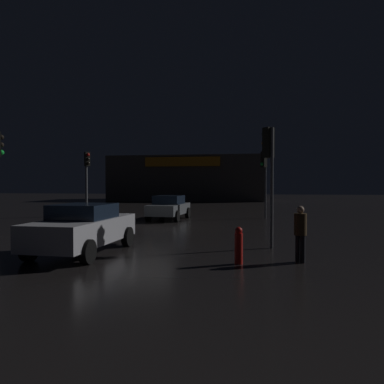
{
  "coord_description": "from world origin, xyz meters",
  "views": [
    {
      "loc": [
        5.19,
        -17.88,
        2.14
      ],
      "look_at": [
        1.32,
        5.45,
        1.63
      ],
      "focal_mm": 34.78,
      "sensor_mm": 36.0,
      "label": 1
    }
  ],
  "objects_px": {
    "store_building": "(189,179)",
    "traffic_signal_cross_right": "(264,167)",
    "car_near": "(169,207)",
    "traffic_signal_main": "(269,156)",
    "pedestrian": "(300,230)",
    "traffic_signal_opposite": "(87,171)",
    "car_far": "(83,228)",
    "fire_hydrant": "(239,246)"
  },
  "relations": [
    {
      "from": "traffic_signal_main",
      "to": "car_near",
      "type": "xyz_separation_m",
      "value": [
        -5.52,
        9.06,
        -2.33
      ]
    },
    {
      "from": "store_building",
      "to": "traffic_signal_cross_right",
      "type": "bearing_deg",
      "value": -70.05
    },
    {
      "from": "traffic_signal_main",
      "to": "traffic_signal_opposite",
      "type": "distance_m",
      "value": 15.54
    },
    {
      "from": "store_building",
      "to": "fire_hydrant",
      "type": "bearing_deg",
      "value": -78.14
    },
    {
      "from": "car_near",
      "to": "pedestrian",
      "type": "distance_m",
      "value": 12.97
    },
    {
      "from": "traffic_signal_cross_right",
      "to": "pedestrian",
      "type": "xyz_separation_m",
      "value": [
        0.62,
        -13.14,
        -2.3
      ]
    },
    {
      "from": "fire_hydrant",
      "to": "car_far",
      "type": "bearing_deg",
      "value": 170.3
    },
    {
      "from": "car_far",
      "to": "pedestrian",
      "type": "height_order",
      "value": "pedestrian"
    },
    {
      "from": "traffic_signal_opposite",
      "to": "traffic_signal_main",
      "type": "bearing_deg",
      "value": -42.59
    },
    {
      "from": "traffic_signal_cross_right",
      "to": "car_far",
      "type": "xyz_separation_m",
      "value": [
        -5.84,
        -12.79,
        -2.4
      ]
    },
    {
      "from": "car_near",
      "to": "fire_hydrant",
      "type": "xyz_separation_m",
      "value": [
        4.63,
        -11.83,
        -0.26
      ]
    },
    {
      "from": "store_building",
      "to": "traffic_signal_main",
      "type": "bearing_deg",
      "value": -75.94
    },
    {
      "from": "car_far",
      "to": "store_building",
      "type": "bearing_deg",
      "value": 95.06
    },
    {
      "from": "car_far",
      "to": "traffic_signal_cross_right",
      "type": "bearing_deg",
      "value": 65.48
    },
    {
      "from": "store_building",
      "to": "car_far",
      "type": "xyz_separation_m",
      "value": [
        3.38,
        -38.2,
        -2.09
      ]
    },
    {
      "from": "car_far",
      "to": "pedestrian",
      "type": "distance_m",
      "value": 6.47
    },
    {
      "from": "pedestrian",
      "to": "store_building",
      "type": "bearing_deg",
      "value": 104.32
    },
    {
      "from": "traffic_signal_main",
      "to": "traffic_signal_opposite",
      "type": "bearing_deg",
      "value": 137.41
    },
    {
      "from": "traffic_signal_cross_right",
      "to": "traffic_signal_opposite",
      "type": "bearing_deg",
      "value": -178.35
    },
    {
      "from": "store_building",
      "to": "car_near",
      "type": "relative_size",
      "value": 4.85
    },
    {
      "from": "traffic_signal_cross_right",
      "to": "car_near",
      "type": "distance_m",
      "value": 6.42
    },
    {
      "from": "fire_hydrant",
      "to": "car_near",
      "type": "bearing_deg",
      "value": 111.4
    },
    {
      "from": "store_building",
      "to": "car_far",
      "type": "relative_size",
      "value": 4.44
    },
    {
      "from": "store_building",
      "to": "fire_hydrant",
      "type": "xyz_separation_m",
      "value": [
        8.2,
        -39.03,
        -2.38
      ]
    },
    {
      "from": "traffic_signal_cross_right",
      "to": "fire_hydrant",
      "type": "xyz_separation_m",
      "value": [
        -1.03,
        -13.62,
        -2.69
      ]
    },
    {
      "from": "traffic_signal_main",
      "to": "traffic_signal_opposite",
      "type": "xyz_separation_m",
      "value": [
        -11.44,
        10.51,
        -0.1
      ]
    },
    {
      "from": "traffic_signal_opposite",
      "to": "car_far",
      "type": "height_order",
      "value": "traffic_signal_opposite"
    },
    {
      "from": "car_near",
      "to": "fire_hydrant",
      "type": "height_order",
      "value": "car_near"
    },
    {
      "from": "traffic_signal_cross_right",
      "to": "pedestrian",
      "type": "relative_size",
      "value": 2.7
    },
    {
      "from": "car_near",
      "to": "traffic_signal_main",
      "type": "bearing_deg",
      "value": -58.65
    },
    {
      "from": "store_building",
      "to": "traffic_signal_opposite",
      "type": "bearing_deg",
      "value": -95.24
    },
    {
      "from": "car_far",
      "to": "pedestrian",
      "type": "xyz_separation_m",
      "value": [
        6.46,
        -0.34,
        0.1
      ]
    },
    {
      "from": "store_building",
      "to": "traffic_signal_opposite",
      "type": "relative_size",
      "value": 4.66
    },
    {
      "from": "traffic_signal_main",
      "to": "pedestrian",
      "type": "height_order",
      "value": "traffic_signal_main"
    },
    {
      "from": "store_building",
      "to": "traffic_signal_main",
      "type": "xyz_separation_m",
      "value": [
        9.08,
        -36.26,
        0.21
      ]
    },
    {
      "from": "traffic_signal_main",
      "to": "traffic_signal_opposite",
      "type": "relative_size",
      "value": 0.95
    },
    {
      "from": "car_near",
      "to": "pedestrian",
      "type": "relative_size",
      "value": 2.65
    },
    {
      "from": "traffic_signal_opposite",
      "to": "car_near",
      "type": "bearing_deg",
      "value": -13.82
    },
    {
      "from": "traffic_signal_opposite",
      "to": "car_near",
      "type": "distance_m",
      "value": 6.49
    },
    {
      "from": "traffic_signal_cross_right",
      "to": "fire_hydrant",
      "type": "relative_size",
      "value": 4.18
    },
    {
      "from": "store_building",
      "to": "car_near",
      "type": "xyz_separation_m",
      "value": [
        3.56,
        -27.2,
        -2.12
      ]
    },
    {
      "from": "traffic_signal_cross_right",
      "to": "car_far",
      "type": "bearing_deg",
      "value": -114.52
    }
  ]
}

